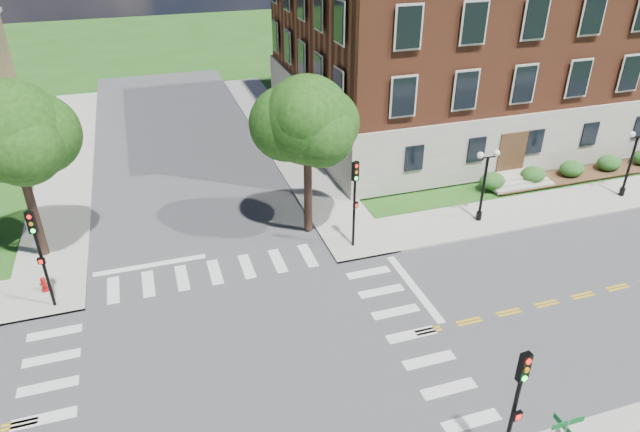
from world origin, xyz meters
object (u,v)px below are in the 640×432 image
object	(u,v)px
traffic_signal_ne	(355,194)
fire_hydrant	(44,285)
traffic_signal_nw	(39,248)
twin_lamp_west	(484,182)
traffic_signal_se	(517,398)
twin_lamp_east	(631,159)

from	to	relation	value
traffic_signal_ne	fire_hydrant	size ratio (longest dim) A/B	6.40
traffic_signal_ne	fire_hydrant	xyz separation A→B (m)	(-15.11, 0.73, -2.72)
traffic_signal_nw	fire_hydrant	xyz separation A→B (m)	(-0.49, 1.30, -2.72)
twin_lamp_west	fire_hydrant	world-z (taller)	twin_lamp_west
traffic_signal_se	twin_lamp_east	world-z (taller)	traffic_signal_se
twin_lamp_west	twin_lamp_east	bearing A→B (deg)	-0.36
twin_lamp_west	twin_lamp_east	world-z (taller)	same
traffic_signal_nw	twin_lamp_east	size ratio (longest dim) A/B	1.13
traffic_signal_ne	fire_hydrant	world-z (taller)	traffic_signal_ne
traffic_signal_nw	twin_lamp_east	bearing A→B (deg)	1.53
traffic_signal_se	twin_lamp_west	distance (m)	16.46
traffic_signal_se	twin_lamp_west	xyz separation A→B (m)	(8.01, 14.37, -0.66)
traffic_signal_ne	twin_lamp_west	bearing A→B (deg)	2.64
traffic_signal_se	traffic_signal_ne	distance (m)	14.01
traffic_signal_se	traffic_signal_nw	size ratio (longest dim) A/B	1.00
traffic_signal_nw	twin_lamp_east	distance (m)	32.46
traffic_signal_nw	twin_lamp_east	xyz separation A→B (m)	(32.45, 0.87, -0.66)
traffic_signal_ne	twin_lamp_west	size ratio (longest dim) A/B	1.13
traffic_signal_nw	twin_lamp_west	distance (m)	22.44
traffic_signal_nw	twin_lamp_east	world-z (taller)	traffic_signal_nw
traffic_signal_ne	twin_lamp_east	xyz separation A→B (m)	(17.83, 0.30, -0.66)
traffic_signal_nw	traffic_signal_se	bearing A→B (deg)	-43.02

